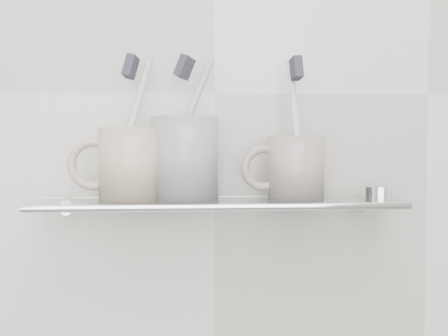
{
  "coord_description": "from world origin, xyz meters",
  "views": [
    {
      "loc": [
        -0.06,
        0.19,
        1.18
      ],
      "look_at": [
        0.01,
        1.04,
        1.14
      ],
      "focal_mm": 50.0,
      "sensor_mm": 36.0,
      "label": 1
    }
  ],
  "objects": [
    {
      "name": "toothbrush_center",
      "position": [
        -0.04,
        1.04,
        1.2
      ],
      "size": [
        0.08,
        0.01,
        0.18
      ],
      "primitive_type": "cylinder",
      "rotation": [
        -0.24,
        0.31,
        -0.65
      ],
      "color": "#A1A8C1",
      "rests_on": "mug_center"
    },
    {
      "name": "bristles_center",
      "position": [
        -0.04,
        1.04,
        1.28
      ],
      "size": [
        0.03,
        0.03,
        0.04
      ],
      "primitive_type": "cube",
      "rotation": [
        -0.24,
        0.31,
        -0.65
      ],
      "color": "#2C2D37",
      "rests_on": "toothbrush_center"
    },
    {
      "name": "bracket_right",
      "position": [
        0.21,
        1.09,
        1.09
      ],
      "size": [
        0.02,
        0.03,
        0.02
      ],
      "primitive_type": "cylinder",
      "rotation": [
        1.57,
        0.0,
        0.0
      ],
      "color": "silver",
      "rests_on": "wall_back"
    },
    {
      "name": "mug_center_handle",
      "position": [
        -0.1,
        1.04,
        1.16
      ],
      "size": [
        0.08,
        0.01,
        0.08
      ],
      "primitive_type": "torus",
      "rotation": [
        1.57,
        0.0,
        0.0
      ],
      "color": "white",
      "rests_on": "mug_center"
    },
    {
      "name": "mug_center",
      "position": [
        -0.04,
        1.04,
        1.16
      ],
      "size": [
        0.09,
        0.09,
        0.11
      ],
      "primitive_type": "cylinder",
      "rotation": [
        0.0,
        0.0,
        0.0
      ],
      "color": "white",
      "rests_on": "shelf_glass"
    },
    {
      "name": "bracket_left",
      "position": [
        -0.21,
        1.09,
        1.09
      ],
      "size": [
        0.02,
        0.03,
        0.02
      ],
      "primitive_type": "cylinder",
      "rotation": [
        1.57,
        0.0,
        0.0
      ],
      "color": "silver",
      "rests_on": "wall_back"
    },
    {
      "name": "toothbrush_left",
      "position": [
        -0.12,
        1.04,
        1.2
      ],
      "size": [
        0.06,
        0.04,
        0.19
      ],
      "primitive_type": "cylinder",
      "rotation": [
        -0.21,
        0.22,
        -0.31
      ],
      "color": "silver",
      "rests_on": "mug_left"
    },
    {
      "name": "shelf_rail",
      "position": [
        0.0,
        0.98,
        1.1
      ],
      "size": [
        0.5,
        0.01,
        0.01
      ],
      "primitive_type": "cylinder",
      "rotation": [
        0.0,
        1.57,
        0.0
      ],
      "color": "silver",
      "rests_on": "shelf_glass"
    },
    {
      "name": "mug_right_handle",
      "position": [
        0.06,
        1.04,
        1.14
      ],
      "size": [
        0.06,
        0.01,
        0.06
      ],
      "primitive_type": "torus",
      "rotation": [
        1.57,
        0.0,
        0.0
      ],
      "color": "silver",
      "rests_on": "mug_right"
    },
    {
      "name": "bristles_left",
      "position": [
        -0.12,
        1.04,
        1.28
      ],
      "size": [
        0.02,
        0.03,
        0.04
      ],
      "primitive_type": "cube",
      "rotation": [
        -0.21,
        0.22,
        -0.31
      ],
      "color": "#2C2D37",
      "rests_on": "toothbrush_left"
    },
    {
      "name": "toothbrush_right",
      "position": [
        0.11,
        1.04,
        1.2
      ],
      "size": [
        0.02,
        0.05,
        0.19
      ],
      "primitive_type": "cylinder",
      "rotation": [
        -0.21,
        -0.03,
        0.14
      ],
      "color": "silver",
      "rests_on": "mug_right"
    },
    {
      "name": "wall_back",
      "position": [
        0.0,
        1.1,
        1.25
      ],
      "size": [
        2.5,
        0.0,
        2.5
      ],
      "primitive_type": "plane",
      "rotation": [
        1.57,
        0.0,
        0.0
      ],
      "color": "silver",
      "rests_on": "ground"
    },
    {
      "name": "shelf_glass",
      "position": [
        0.0,
        1.04,
        1.1
      ],
      "size": [
        0.5,
        0.12,
        0.01
      ],
      "primitive_type": "cube",
      "color": "silver",
      "rests_on": "wall_back"
    },
    {
      "name": "mug_left_handle",
      "position": [
        -0.17,
        1.04,
        1.15
      ],
      "size": [
        0.07,
        0.01,
        0.07
      ],
      "primitive_type": "torus",
      "rotation": [
        1.57,
        0.0,
        0.0
      ],
      "color": "beige",
      "rests_on": "mug_left"
    },
    {
      "name": "chrome_cap",
      "position": [
        0.23,
        1.04,
        1.11
      ],
      "size": [
        0.04,
        0.04,
        0.02
      ],
      "primitive_type": "cylinder",
      "color": "silver",
      "rests_on": "shelf_glass"
    },
    {
      "name": "mug_left",
      "position": [
        -0.12,
        1.04,
        1.15
      ],
      "size": [
        0.09,
        0.09,
        0.1
      ],
      "primitive_type": "cylinder",
      "rotation": [
        0.0,
        0.0,
        -0.05
      ],
      "color": "beige",
      "rests_on": "shelf_glass"
    },
    {
      "name": "mug_right",
      "position": [
        0.11,
        1.04,
        1.14
      ],
      "size": [
        0.1,
        0.1,
        0.09
      ],
      "primitive_type": "cylinder",
      "rotation": [
        0.0,
        0.0,
        0.28
      ],
      "color": "silver",
      "rests_on": "shelf_glass"
    },
    {
      "name": "bristles_right",
      "position": [
        0.11,
        1.04,
        1.28
      ],
      "size": [
        0.02,
        0.03,
        0.03
      ],
      "primitive_type": "cube",
      "rotation": [
        -0.21,
        -0.03,
        0.14
      ],
      "color": "#2C2D37",
      "rests_on": "toothbrush_right"
    }
  ]
}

